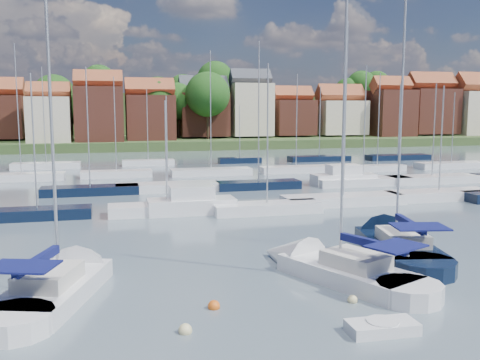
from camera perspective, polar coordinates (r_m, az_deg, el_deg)
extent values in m
plane|color=#4C5C68|center=(63.75, -3.17, 0.08)|extent=(260.00, 260.00, 0.00)
cube|color=silver|center=(25.64, -19.16, -11.39)|extent=(5.07, 7.76, 1.20)
cone|color=silver|center=(29.61, -15.69, -8.67)|extent=(3.93, 4.25, 2.99)
cylinder|color=silver|center=(22.60, -22.86, -14.20)|extent=(3.77, 3.77, 1.20)
cube|color=beige|center=(24.92, -19.71, -9.68)|extent=(2.92, 3.50, 0.70)
cylinder|color=#B2B2B7|center=(24.77, -19.44, 5.08)|extent=(0.14, 0.14, 13.31)
cylinder|color=#B2B2B7|center=(23.81, -20.79, -8.41)|extent=(1.33, 3.83, 0.10)
cube|color=#0E1249|center=(23.77, -20.80, -8.06)|extent=(1.46, 3.70, 0.35)
cube|color=#0E1249|center=(22.61, -22.22, -8.54)|extent=(2.98, 2.50, 0.08)
cube|color=silver|center=(27.13, 11.37, -10.05)|extent=(5.56, 7.61, 1.20)
cone|color=silver|center=(30.03, 4.93, -8.17)|extent=(4.08, 4.32, 2.93)
cylinder|color=silver|center=(25.12, 17.60, -11.73)|extent=(3.88, 3.88, 1.20)
cube|color=beige|center=(26.55, 12.23, -8.32)|extent=(3.07, 3.51, 0.70)
cylinder|color=#B2B2B7|center=(26.20, 10.97, 5.18)|extent=(0.14, 0.14, 13.02)
cylinder|color=#B2B2B7|center=(25.75, 13.97, -6.93)|extent=(1.70, 3.60, 0.10)
cube|color=#0E1249|center=(25.71, 13.98, -6.60)|extent=(1.80, 3.51, 0.35)
cube|color=#0E1249|center=(24.94, 16.30, -6.77)|extent=(2.99, 2.63, 0.08)
cube|color=black|center=(32.47, 16.57, -7.25)|extent=(4.63, 8.14, 1.20)
cone|color=black|center=(36.89, 14.15, -5.38)|extent=(3.86, 4.28, 3.19)
cylinder|color=black|center=(29.02, 19.05, -9.15)|extent=(3.76, 3.76, 1.20)
cube|color=beige|center=(31.75, 16.95, -5.84)|extent=(2.82, 3.57, 0.70)
cylinder|color=#B2B2B7|center=(31.92, 16.80, 6.75)|extent=(0.14, 0.14, 14.51)
cylinder|color=#B2B2B7|center=(30.59, 17.67, -4.74)|extent=(0.93, 4.19, 0.10)
cube|color=#0E1249|center=(30.56, 17.68, -4.47)|extent=(1.09, 4.02, 0.35)
cube|color=#0E1249|center=(29.27, 18.62, -4.74)|extent=(3.04, 2.41, 0.08)
cube|color=silver|center=(21.63, 14.92, -15.04)|extent=(2.68, 1.31, 0.52)
cylinder|color=silver|center=(21.57, 14.93, -14.68)|extent=(1.23, 1.23, 0.33)
sphere|color=beige|center=(21.13, -5.86, -15.92)|extent=(0.53, 0.53, 0.53)
sphere|color=#D85914|center=(23.35, -2.80, -13.52)|extent=(0.52, 0.52, 0.52)
sphere|color=beige|center=(24.52, 11.90, -12.63)|extent=(0.44, 0.44, 0.44)
sphere|color=#D85914|center=(33.84, 17.61, -7.13)|extent=(0.49, 0.49, 0.49)
cube|color=black|center=(43.76, -20.79, -3.47)|extent=(8.01, 2.24, 1.00)
cylinder|color=#B2B2B7|center=(43.07, -21.14, 3.83)|extent=(0.12, 0.12, 10.16)
cube|color=silver|center=(43.30, -7.79, -3.15)|extent=(9.22, 2.58, 1.00)
cylinder|color=#B2B2B7|center=(42.68, -7.91, 2.91)|extent=(0.12, 0.12, 8.18)
cube|color=silver|center=(43.29, 2.90, -3.09)|extent=(8.78, 2.46, 1.00)
cylinder|color=#B2B2B7|center=(42.57, 2.96, 4.91)|extent=(0.12, 0.12, 11.06)
cube|color=silver|center=(47.85, 10.94, -2.18)|extent=(10.79, 3.02, 1.00)
cylinder|color=#B2B2B7|center=(47.16, 11.19, 7.36)|extent=(0.12, 0.12, 14.87)
cube|color=silver|center=(52.94, 20.42, -1.58)|extent=(10.13, 2.84, 1.00)
cylinder|color=#B2B2B7|center=(52.39, 20.69, 4.15)|extent=(0.12, 0.12, 9.59)
cube|color=silver|center=(43.32, -5.19, -2.90)|extent=(7.00, 2.60, 1.40)
cube|color=silver|center=(43.13, -5.21, -1.47)|extent=(3.50, 2.20, 1.30)
cube|color=black|center=(54.39, -15.68, -1.15)|extent=(9.30, 2.60, 1.00)
cylinder|color=#B2B2B7|center=(53.81, -15.92, 5.43)|extent=(0.12, 0.12, 11.48)
cube|color=silver|center=(55.02, -7.72, -0.83)|extent=(10.40, 2.91, 1.00)
cylinder|color=#B2B2B7|center=(54.51, -7.81, 4.25)|extent=(0.12, 0.12, 8.77)
cube|color=black|center=(56.07, 1.97, -0.60)|extent=(8.80, 2.46, 1.00)
cylinder|color=#B2B2B7|center=(55.49, 2.01, 7.25)|extent=(0.12, 0.12, 14.33)
cube|color=silver|center=(60.28, 12.98, -0.21)|extent=(10.73, 3.00, 1.00)
cylinder|color=#B2B2B7|center=(59.75, 13.17, 6.04)|extent=(0.12, 0.12, 12.14)
cube|color=silver|center=(64.34, 19.77, 0.02)|extent=(10.48, 2.93, 1.00)
cylinder|color=#B2B2B7|center=(63.87, 20.00, 5.04)|extent=(0.12, 0.12, 10.28)
cube|color=silver|center=(60.17, 10.97, -0.03)|extent=(7.00, 2.60, 1.40)
cube|color=silver|center=(60.03, 11.00, 1.01)|extent=(3.50, 2.20, 1.30)
cube|color=silver|center=(67.57, -22.28, 0.24)|extent=(9.71, 2.72, 1.00)
cylinder|color=#B2B2B7|center=(67.08, -22.63, 6.98)|extent=(0.12, 0.12, 14.88)
cube|color=silver|center=(67.11, -13.03, 0.58)|extent=(8.49, 2.38, 1.00)
cylinder|color=#B2B2B7|center=(66.65, -13.19, 5.84)|extent=(0.12, 0.12, 11.31)
cube|color=silver|center=(67.53, -3.11, 0.81)|extent=(10.16, 2.85, 1.00)
cylinder|color=#B2B2B7|center=(67.05, -3.16, 7.44)|extent=(0.12, 0.12, 14.59)
cube|color=silver|center=(70.63, 5.99, 1.08)|extent=(9.53, 2.67, 1.00)
cylinder|color=#B2B2B7|center=(70.18, 6.06, 6.32)|extent=(0.12, 0.12, 11.91)
cube|color=silver|center=(73.82, 14.41, 1.17)|extent=(7.62, 2.13, 1.00)
cylinder|color=#B2B2B7|center=(73.39, 14.58, 6.26)|extent=(0.12, 0.12, 12.13)
cube|color=silver|center=(81.09, 21.59, 1.43)|extent=(10.17, 2.85, 1.00)
cylinder|color=#B2B2B7|center=(80.73, 21.77, 5.22)|extent=(0.12, 0.12, 9.73)
cube|color=silver|center=(79.55, -19.96, 1.40)|extent=(9.24, 2.59, 1.00)
cylinder|color=#B2B2B7|center=(79.15, -20.20, 6.50)|extent=(0.12, 0.12, 13.17)
cube|color=silver|center=(80.02, -9.76, 1.79)|extent=(7.57, 2.12, 1.00)
cylinder|color=#B2B2B7|center=(79.64, -9.85, 5.81)|extent=(0.12, 0.12, 10.24)
cube|color=black|center=(82.33, -0.03, 2.06)|extent=(6.58, 1.84, 1.00)
cylinder|color=#B2B2B7|center=(82.01, -0.03, 5.20)|extent=(0.12, 0.12, 8.01)
cube|color=black|center=(86.30, 8.44, 2.24)|extent=(9.92, 2.78, 1.00)
cylinder|color=#B2B2B7|center=(85.95, 8.52, 6.20)|extent=(0.12, 0.12, 10.92)
cube|color=black|center=(91.28, 16.47, 2.30)|extent=(10.55, 2.95, 1.00)
cylinder|color=#B2B2B7|center=(90.93, 16.62, 6.23)|extent=(0.12, 0.12, 11.51)
cube|color=#3A4924|center=(139.83, -9.03, 4.27)|extent=(200.00, 70.00, 3.00)
cube|color=#3A4924|center=(164.56, -9.81, 6.40)|extent=(200.00, 60.00, 14.00)
cube|color=beige|center=(111.69, -19.62, 6.05)|extent=(8.09, 8.80, 8.96)
cube|color=brown|center=(111.71, -19.75, 8.85)|extent=(8.25, 4.00, 4.00)
cube|color=brown|center=(112.07, -14.79, 6.76)|extent=(9.36, 10.17, 10.97)
cube|color=brown|center=(112.18, -14.90, 10.15)|extent=(9.54, 4.63, 4.63)
cube|color=brown|center=(114.10, -9.55, 6.53)|extent=(9.90, 8.56, 9.42)
cube|color=brown|center=(114.14, -9.61, 9.50)|extent=(10.10, 4.90, 4.90)
cube|color=brown|center=(120.56, -3.93, 6.98)|extent=(10.59, 8.93, 9.49)
cube|color=#383A42|center=(120.63, -3.96, 9.85)|extent=(10.80, 5.24, 5.24)
cube|color=beige|center=(122.00, 1.09, 7.51)|extent=(9.01, 8.61, 11.65)
cube|color=#383A42|center=(122.17, 1.10, 10.76)|extent=(9.19, 4.46, 4.46)
cube|color=brown|center=(126.25, 5.57, 6.65)|extent=(9.10, 9.34, 8.00)
cube|color=brown|center=(126.26, 5.60, 8.98)|extent=(9.28, 4.50, 4.50)
cube|color=beige|center=(130.25, 10.56, 6.56)|extent=(10.86, 9.59, 7.88)
cube|color=brown|center=(130.26, 10.62, 8.88)|extent=(11.07, 5.37, 5.37)
cube|color=brown|center=(133.18, 15.72, 6.84)|extent=(9.18, 9.96, 10.97)
cube|color=brown|center=(133.28, 15.82, 9.68)|extent=(9.36, 4.54, 4.54)
cube|color=brown|center=(140.22, 19.56, 6.92)|extent=(11.39, 9.67, 10.76)
cube|color=brown|center=(140.34, 19.68, 9.68)|extent=(11.62, 5.64, 5.64)
cube|color=beige|center=(146.17, 24.19, 6.47)|extent=(12.95, 8.52, 10.80)
cylinder|color=#382619|center=(153.68, 12.74, 7.55)|extent=(0.50, 0.50, 4.47)
sphere|color=#20531A|center=(153.80, 12.81, 9.81)|extent=(8.18, 8.18, 8.18)
cylinder|color=#382619|center=(119.09, -6.54, 5.44)|extent=(0.50, 0.50, 4.46)
sphere|color=#20531A|center=(119.01, -6.59, 8.35)|extent=(8.15, 8.15, 8.15)
cylinder|color=#382619|center=(138.41, -2.64, 7.75)|extent=(0.50, 0.50, 5.15)
sphere|color=#20531A|center=(138.60, -2.66, 10.64)|extent=(9.41, 9.41, 9.41)
cylinder|color=#382619|center=(138.44, -14.72, 7.55)|extent=(0.50, 0.50, 4.56)
sphere|color=#20531A|center=(138.58, -14.81, 10.11)|extent=(8.34, 8.34, 8.34)
cylinder|color=#382619|center=(127.96, -19.09, 5.38)|extent=(0.50, 0.50, 5.15)
sphere|color=#20531A|center=(127.91, -19.22, 8.50)|extent=(9.42, 9.42, 9.42)
cylinder|color=#382619|center=(129.42, -2.49, 5.50)|extent=(0.50, 0.50, 3.77)
sphere|color=#20531A|center=(129.33, -2.51, 7.77)|extent=(6.89, 6.89, 6.89)
cylinder|color=#382619|center=(115.00, -3.45, 5.58)|extent=(0.50, 0.50, 5.21)
sphere|color=#20531A|center=(114.96, -3.48, 9.11)|extent=(9.53, 9.53, 9.53)
cylinder|color=#382619|center=(144.04, 16.99, 5.24)|extent=(0.50, 0.50, 2.97)
sphere|color=#20531A|center=(143.95, 17.06, 6.85)|extent=(5.44, 5.44, 5.44)
cylinder|color=#382619|center=(116.42, -8.67, 5.44)|extent=(0.50, 0.50, 4.84)
sphere|color=#20531A|center=(116.35, -8.73, 8.68)|extent=(8.85, 8.85, 8.85)
cylinder|color=#382619|center=(152.09, 11.31, 7.46)|extent=(0.50, 0.50, 3.72)
sphere|color=#20531A|center=(152.16, 11.36, 9.36)|extent=(6.80, 6.80, 6.80)
cylinder|color=#382619|center=(133.59, 15.73, 5.35)|extent=(0.50, 0.50, 4.05)
sphere|color=#20531A|center=(133.51, 15.81, 7.71)|extent=(7.40, 7.40, 7.40)
cylinder|color=#382619|center=(136.65, -6.09, 7.44)|extent=(0.50, 0.50, 3.93)
sphere|color=#20531A|center=(136.74, -6.12, 9.68)|extent=(7.19, 7.19, 7.19)
cylinder|color=#382619|center=(129.47, 5.29, 5.49)|extent=(0.50, 0.50, 3.82)
sphere|color=#20531A|center=(129.38, 5.32, 7.79)|extent=(6.99, 6.99, 6.99)
cylinder|color=#382619|center=(115.49, -16.74, 4.85)|extent=(0.50, 0.50, 3.48)
sphere|color=#20531A|center=(115.38, -16.83, 7.19)|extent=(6.37, 6.37, 6.37)
cylinder|color=#382619|center=(142.87, 15.22, 5.29)|extent=(0.50, 0.50, 2.99)
sphere|color=#20531A|center=(142.78, 15.28, 6.92)|extent=(5.46, 5.46, 5.46)
cylinder|color=#382619|center=(122.22, -6.66, 5.21)|extent=(0.50, 0.50, 3.25)
sphere|color=#20531A|center=(122.11, -6.69, 7.27)|extent=(5.94, 5.94, 5.94)
cylinder|color=#382619|center=(123.26, -9.84, 5.11)|extent=(0.50, 0.50, 2.98)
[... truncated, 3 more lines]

